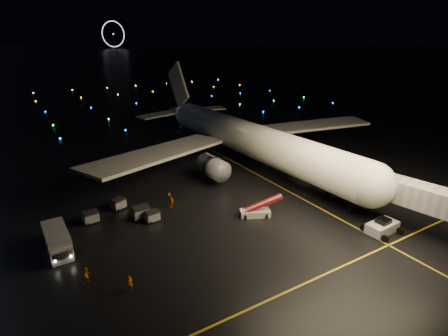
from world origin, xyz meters
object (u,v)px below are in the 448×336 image
Objects in this scene: belt_loader at (255,207)px; baggage_cart_1 at (152,216)px; baggage_cart_0 at (141,213)px; baggage_cart_3 at (91,217)px; baggage_cart_2 at (118,204)px; service_truck at (57,240)px; crew_b at (87,275)px; airliner at (238,117)px; crew_a at (130,283)px; crew_c at (171,202)px; pushback_tug at (382,226)px.

belt_loader is 14.39m from baggage_cart_1.
baggage_cart_3 is (-6.27, 2.48, -0.12)m from baggage_cart_0.
belt_loader reaches higher than baggage_cart_2.
belt_loader is 0.80× the size of service_truck.
crew_b is 13.91m from baggage_cart_0.
airliner reaches higher than service_truck.
crew_b is at bearing -147.46° from airliner.
baggage_cart_1 is at bearing -150.23° from airliner.
airliner is at bearing 13.75° from crew_a.
baggage_cart_0 reaches higher than baggage_cart_1.
service_truck is at bearing -167.14° from baggage_cart_0.
baggage_cart_0 reaches higher than baggage_cart_3.
belt_loader is at bearing -30.96° from baggage_cart_1.
crew_c is 1.00× the size of baggage_cart_1.
belt_loader reaches higher than crew_b.
airliner reaches higher than baggage_cart_3.
crew_b is 13.23m from baggage_cart_3.
airliner is at bearing 29.03° from baggage_cart_0.
belt_loader reaches higher than baggage_cart_1.
service_truck is (-25.09, 5.17, -0.07)m from belt_loader.
service_truck is 4.28× the size of baggage_cart_1.
belt_loader is (-10.78, -21.21, -7.55)m from airliner.
crew_b is (-23.28, -2.80, -0.56)m from belt_loader.
baggage_cart_3 is (2.95, 12.90, -0.12)m from crew_b.
baggage_cart_1 is at bearing -99.50° from crew_c.
baggage_cart_3 reaches higher than baggage_cart_1.
baggage_cart_3 is at bearing 63.77° from crew_a.
crew_b is 1.03× the size of crew_c.
baggage_cart_1 is at bearing 32.88° from crew_a.
baggage_cart_0 is at bearing 20.09° from crew_b.
pushback_tug is 2.66× the size of crew_a.
baggage_cart_1 is 0.94× the size of baggage_cart_3.
baggage_cart_0 reaches higher than baggage_cart_2.
baggage_cart_2 reaches higher than baggage_cart_1.
crew_c is at bearing -50.30° from baggage_cart_2.
baggage_cart_2 is at bearing 35.86° from service_truck.
belt_loader reaches higher than service_truck.
service_truck is at bearing 74.43° from crew_b.
baggage_cart_1 is (-23.79, -15.10, -8.29)m from airliner.
airliner is 28.88× the size of baggage_cart_0.
crew_a is 14.91m from baggage_cart_0.
pushback_tug reaches higher than baggage_cart_0.
pushback_tug reaches higher than baggage_cart_1.
service_truck is at bearing -158.55° from airliner.
service_truck is at bearing -165.30° from baggage_cart_2.
baggage_cart_1 is (6.81, 12.25, -0.04)m from crew_a.
airliner is 24.90m from crew_c.
pushback_tug is 2.29× the size of crew_b.
airliner reaches higher than baggage_cart_2.
pushback_tug is 30.55m from baggage_cart_1.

